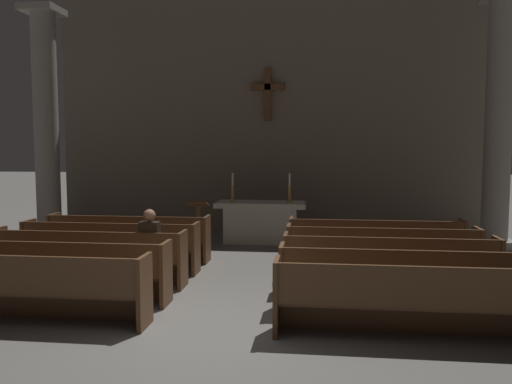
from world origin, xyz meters
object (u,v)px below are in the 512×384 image
column_right_second (498,126)px  pew_left_row_2 (60,271)px  pew_right_row_4 (381,253)px  column_left_second (46,128)px  pew_left_row_5 (129,238)px  pew_right_row_5 (375,243)px  candlestick_right (289,193)px  lectern (198,227)px  altar (261,221)px  pew_right_row_2 (399,281)px  pew_right_row_1 (411,301)px  lone_worshipper (152,246)px  pew_left_row_1 (25,288)px  candlestick_left (233,192)px  pew_left_row_4 (110,246)px  pew_left_row_3 (88,257)px  pew_right_row_3 (389,265)px

column_right_second → pew_left_row_2: bearing=-147.3°
pew_right_row_4 → column_left_second: size_ratio=0.57×
pew_left_row_5 → pew_right_row_5: 5.00m
candlestick_right → lectern: bearing=-148.9°
altar → lectern: bearing=-137.0°
column_left_second → lectern: 4.89m
pew_left_row_5 → pew_left_row_2: bearing=-90.0°
candlestick_right → pew_right_row_2: bearing=-70.8°
pew_left_row_2 → pew_right_row_1: bearing=-10.8°
lone_worshipper → candlestick_right: bearing=63.4°
pew_right_row_5 → column_left_second: bearing=164.2°
pew_left_row_1 → column_right_second: bearing=37.3°
lone_worshipper → pew_right_row_5: bearing=25.6°
pew_right_row_2 → candlestick_left: candlestick_left is taller
pew_left_row_4 → pew_right_row_1: 5.76m
pew_left_row_2 → pew_right_row_2: same height
candlestick_left → candlestick_right: (1.40, 0.00, 0.00)m
pew_left_row_1 → pew_left_row_3: bearing=90.0°
pew_left_row_1 → pew_right_row_4: same height
pew_right_row_2 → pew_right_row_5: (0.00, 2.86, 0.00)m
pew_right_row_3 → candlestick_right: (-1.80, 4.22, 0.76)m
candlestick_right → candlestick_left: bearing=180.0°
pew_left_row_3 → lone_worshipper: (1.10, 0.04, 0.22)m
pew_left_row_2 → pew_right_row_4: bearing=20.9°
pew_right_row_1 → lone_worshipper: lone_worshipper is taller
lone_worshipper → pew_left_row_3: bearing=-178.0°
pew_left_row_3 → altar: size_ratio=1.52×
lone_worshipper → altar: bearing=71.6°
pew_left_row_2 → pew_right_row_4: same height
lone_worshipper → pew_right_row_1: bearing=-26.5°
pew_right_row_4 → candlestick_right: (-1.80, 3.27, 0.76)m
pew_right_row_2 → candlestick_right: candlestick_right is taller
column_left_second → lectern: (4.17, -1.13, -2.28)m
pew_right_row_2 → pew_right_row_1: bearing=-90.0°
pew_left_row_2 → lone_worshipper: (1.10, 0.99, 0.22)m
candlestick_left → pew_right_row_2: bearing=-58.3°
pew_left_row_5 → pew_right_row_2: size_ratio=1.00×
column_left_second → lone_worshipper: bearing=-45.4°
pew_right_row_3 → pew_right_row_4: bearing=90.0°
pew_right_row_1 → pew_right_row_3: bearing=90.0°
pew_left_row_5 → candlestick_left: size_ratio=4.78×
pew_left_row_5 → pew_right_row_5: size_ratio=1.00×
pew_left_row_4 → candlestick_right: size_ratio=4.78×
pew_right_row_1 → pew_right_row_2: (0.00, 0.95, 0.00)m
pew_right_row_5 → altar: size_ratio=1.52×
pew_left_row_2 → pew_right_row_3: same height
pew_right_row_1 → candlestick_left: 6.95m
pew_right_row_5 → candlestick_right: (-1.80, 2.32, 0.76)m
pew_left_row_4 → candlestick_right: (3.20, 3.27, 0.76)m
pew_left_row_2 → pew_left_row_4: 1.91m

